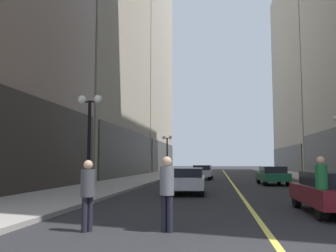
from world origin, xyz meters
name	(u,v)px	position (x,y,z in m)	size (l,w,h in m)	color
ground_plane	(228,177)	(0.00, 35.00, 0.00)	(200.00, 200.00, 0.00)	#262628
sidewalk_left	(152,176)	(-8.25, 35.00, 0.07)	(4.50, 78.00, 0.15)	#9E9991
sidewalk_right	(308,177)	(8.25, 35.00, 0.07)	(4.50, 78.00, 0.15)	#9E9991
lane_centre_stripe	(228,177)	(0.00, 35.00, 0.00)	(0.16, 70.00, 0.01)	#E5D64C
building_right_far	(324,71)	(17.25, 60.00, 17.16)	(13.70, 26.00, 34.44)	#A8A399
car_maroon	(332,191)	(2.47, 7.05, 0.72)	(1.83, 4.37, 1.32)	maroon
car_silver	(186,180)	(-2.75, 14.01, 0.72)	(2.01, 4.45, 1.32)	#B7B7BC
car_green	(272,175)	(2.80, 22.27, 0.72)	(1.96, 4.28, 1.32)	#196038
car_white	(203,172)	(-2.50, 30.14, 0.72)	(1.98, 4.46, 1.32)	silver
pedestrian_with_orange_bag	(88,190)	(-4.22, 3.18, 0.98)	(0.47, 0.47, 1.69)	black
pedestrian_in_grey_suit	(167,188)	(-2.34, 3.38, 1.04)	(0.44, 0.44, 1.77)	black
pedestrian_in_green_parka	(322,183)	(1.77, 5.62, 1.06)	(0.43, 0.43, 1.81)	black
street_lamp_left_near	(89,123)	(-6.40, 9.41, 3.26)	(1.06, 0.36, 4.43)	black
street_lamp_left_far	(167,147)	(-6.40, 33.98, 3.26)	(1.06, 0.36, 4.43)	black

